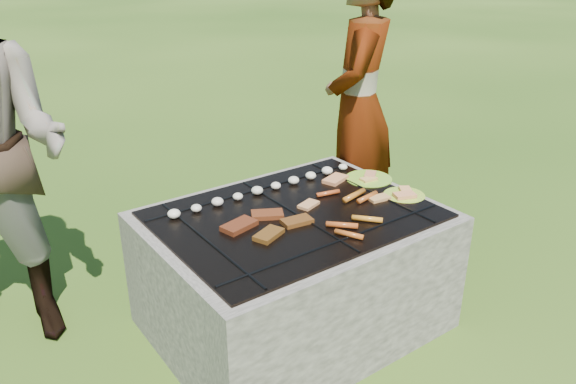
{
  "coord_description": "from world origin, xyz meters",
  "views": [
    {
      "loc": [
        -1.37,
        -1.85,
        1.74
      ],
      "look_at": [
        0.0,
        0.05,
        0.7
      ],
      "focal_mm": 35.0,
      "sensor_mm": 36.0,
      "label": 1
    }
  ],
  "objects_px": {
    "fire_pit": "(294,275)",
    "plate_near": "(404,195)",
    "cook": "(360,107)",
    "plate_far": "(369,179)"
  },
  "relations": [
    {
      "from": "plate_near",
      "to": "cook",
      "type": "bearing_deg",
      "value": 65.54
    },
    {
      "from": "fire_pit",
      "to": "plate_near",
      "type": "height_order",
      "value": "plate_near"
    },
    {
      "from": "plate_far",
      "to": "plate_near",
      "type": "bearing_deg",
      "value": -90.3
    },
    {
      "from": "fire_pit",
      "to": "cook",
      "type": "xyz_separation_m",
      "value": [
        0.87,
        0.53,
        0.57
      ]
    },
    {
      "from": "plate_far",
      "to": "plate_near",
      "type": "distance_m",
      "value": 0.25
    },
    {
      "from": "plate_near",
      "to": "cook",
      "type": "height_order",
      "value": "cook"
    },
    {
      "from": "plate_far",
      "to": "fire_pit",
      "type": "bearing_deg",
      "value": -169.62
    },
    {
      "from": "plate_far",
      "to": "cook",
      "type": "height_order",
      "value": "cook"
    },
    {
      "from": "plate_far",
      "to": "plate_near",
      "type": "height_order",
      "value": "plate_near"
    },
    {
      "from": "plate_near",
      "to": "cook",
      "type": "xyz_separation_m",
      "value": [
        0.31,
        0.68,
        0.24
      ]
    }
  ]
}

